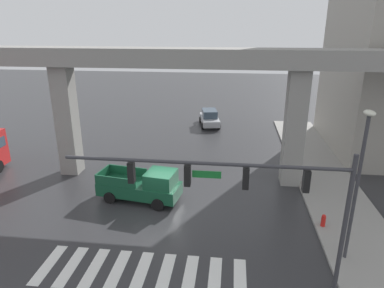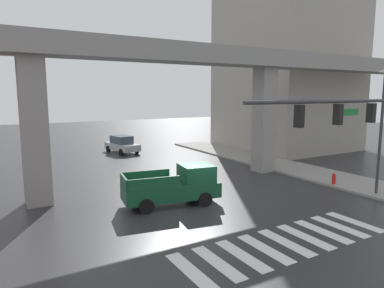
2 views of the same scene
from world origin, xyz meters
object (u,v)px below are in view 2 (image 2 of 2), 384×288
at_px(sedan_silver, 122,144).
at_px(traffic_signal_mast, 372,122).
at_px(pickup_truck, 176,186).
at_px(fire_hydrant, 334,180).
at_px(street_lamp_near_corner, 382,118).

distance_m(sedan_silver, traffic_signal_mast, 24.78).
xyz_separation_m(sedan_silver, traffic_signal_mast, (3.15, -24.28, 3.82)).
distance_m(pickup_truck, fire_hydrant, 10.60).
bearing_deg(pickup_truck, traffic_signal_mast, -49.10).
height_order(pickup_truck, fire_hydrant, pickup_truck).
bearing_deg(street_lamp_near_corner, sedan_silver, 109.94).
relative_size(street_lamp_near_corner, fire_hydrant, 8.52).
bearing_deg(pickup_truck, fire_hydrant, -10.54).
xyz_separation_m(pickup_truck, street_lamp_near_corner, (10.81, -4.53, 3.57)).
bearing_deg(fire_hydrant, pickup_truck, 169.46).
height_order(street_lamp_near_corner, fire_hydrant, street_lamp_near_corner).
distance_m(pickup_truck, sedan_silver, 17.56).
height_order(pickup_truck, traffic_signal_mast, traffic_signal_mast).
bearing_deg(traffic_signal_mast, sedan_silver, 97.39).
bearing_deg(sedan_silver, pickup_truck, -99.43).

